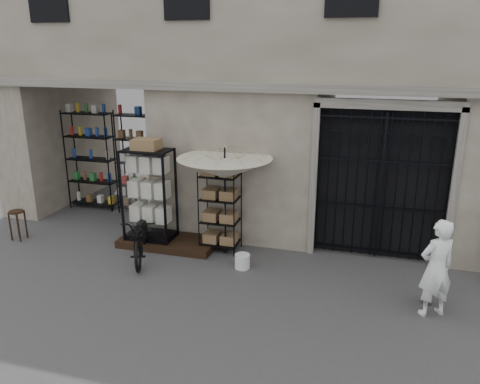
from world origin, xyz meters
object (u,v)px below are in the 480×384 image
(white_bucket, at_px, (242,261))
(bicycle, at_px, (143,258))
(wire_rack, at_px, (220,212))
(display_cabinet, at_px, (149,199))
(wooden_stool, at_px, (18,224))
(shopkeeper, at_px, (430,314))
(market_umbrella, at_px, (225,163))
(steel_bollard, at_px, (429,280))

(white_bucket, height_order, bicycle, bicycle)
(wire_rack, relative_size, white_bucket, 5.91)
(display_cabinet, xyz_separation_m, wooden_stool, (-2.87, -0.53, -0.66))
(bicycle, distance_m, wooden_stool, 3.03)
(display_cabinet, distance_m, bicycle, 1.20)
(bicycle, relative_size, wooden_stool, 2.71)
(bicycle, xyz_separation_m, wooden_stool, (-3.01, 0.12, 0.34))
(display_cabinet, xyz_separation_m, shopkeeper, (5.37, -1.25, -1.00))
(shopkeeper, bearing_deg, market_umbrella, -48.75)
(display_cabinet, distance_m, steel_bollard, 5.45)
(bicycle, bearing_deg, wooden_stool, 156.62)
(display_cabinet, height_order, bicycle, display_cabinet)
(wooden_stool, bearing_deg, bicycle, -2.29)
(market_umbrella, relative_size, white_bucket, 9.18)
(display_cabinet, xyz_separation_m, steel_bollard, (5.34, -0.95, -0.56))
(market_umbrella, height_order, wooden_stool, market_umbrella)
(wire_rack, height_order, wooden_stool, wire_rack)
(market_umbrella, height_order, shopkeeper, market_umbrella)
(market_umbrella, xyz_separation_m, bicycle, (-1.49, -0.67, -1.87))
(white_bucket, distance_m, steel_bollard, 3.25)
(display_cabinet, bearing_deg, bicycle, -91.96)
(market_umbrella, distance_m, wooden_stool, 4.78)
(market_umbrella, relative_size, bicycle, 1.49)
(wire_rack, bearing_deg, steel_bollard, -10.84)
(white_bucket, distance_m, bicycle, 2.00)
(display_cabinet, bearing_deg, wire_rack, -7.41)
(wooden_stool, distance_m, shopkeeper, 8.28)
(wooden_stool, bearing_deg, white_bucket, 0.01)
(shopkeeper, bearing_deg, wire_rack, -49.92)
(market_umbrella, distance_m, shopkeeper, 4.37)
(white_bucket, xyz_separation_m, wooden_stool, (-5.00, -0.00, 0.20))
(white_bucket, bearing_deg, display_cabinet, 165.96)
(white_bucket, distance_m, wooden_stool, 5.00)
(wire_rack, bearing_deg, white_bucket, -41.21)
(wire_rack, height_order, steel_bollard, wire_rack)
(display_cabinet, bearing_deg, market_umbrella, -12.93)
(white_bucket, relative_size, shopkeeper, 0.18)
(display_cabinet, relative_size, shopkeeper, 1.30)
(display_cabinet, distance_m, wire_rack, 1.49)
(display_cabinet, relative_size, bicycle, 1.17)
(shopkeeper, bearing_deg, bicycle, -36.59)
(wooden_stool, height_order, shopkeeper, wooden_stool)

